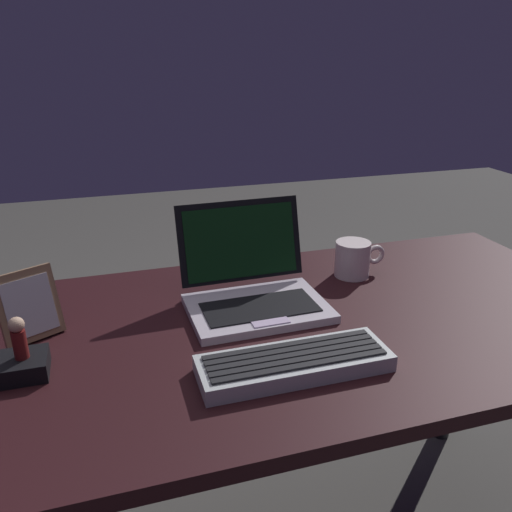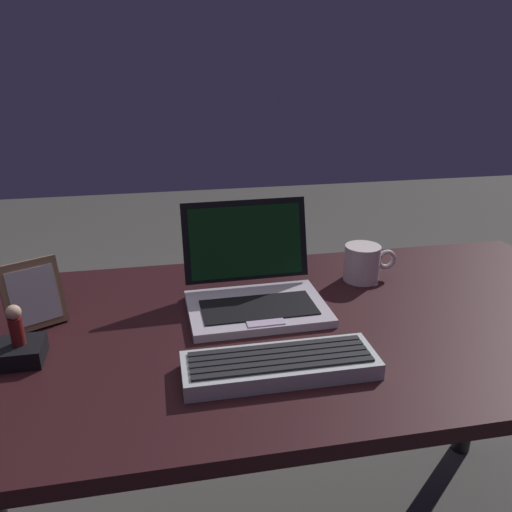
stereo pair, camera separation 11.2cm
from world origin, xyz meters
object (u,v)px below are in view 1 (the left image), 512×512
Objects in this scene: figurine at (19,337)px; external_keyboard at (294,363)px; laptop_front at (252,288)px; figurine_stand at (24,366)px; photo_frame at (29,306)px; coffee_mug at (353,259)px.

external_keyboard is at bearing -15.80° from figurine.
laptop_front is 3.70× the size of figurine_stand.
figurine_stand is (-0.46, 0.13, 0.00)m from external_keyboard.
photo_frame is (-0.46, -0.01, 0.03)m from laptop_front.
figurine_stand is at bearing 164.20° from external_keyboard.
figurine is at bearing -91.88° from photo_frame.
external_keyboard is at bearing -90.82° from laptop_front.
laptop_front is at bearing 16.94° from figurine_stand.
figurine_stand is at bearing -91.88° from photo_frame.
figurine reaches higher than coffee_mug.
figurine_stand is at bearing -163.06° from laptop_front.
external_keyboard is at bearing -129.71° from coffee_mug.
figurine_stand is 0.61× the size of coffee_mug.
photo_frame is 1.81× the size of figurine.
photo_frame is (-0.46, 0.26, 0.05)m from external_keyboard.
figurine_stand is (-0.00, -0.13, -0.05)m from photo_frame.
photo_frame is 0.13m from figurine.
figurine is at bearing 164.20° from external_keyboard.
external_keyboard is 4.24× the size of figurine_stand.
laptop_front reaches higher than photo_frame.
laptop_front is 0.46m from photo_frame.
external_keyboard is at bearing -29.87° from photo_frame.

